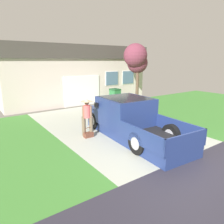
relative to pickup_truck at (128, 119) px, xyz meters
The scene contains 6 objects.
pickup_truck is the anchor object (origin of this frame).
person_with_hat 1.72m from the pickup_truck, 148.31° to the left, with size 0.47×0.47×1.60m.
handbag 1.78m from the pickup_truck, 154.10° to the left, with size 0.40×0.21×0.43m.
house_with_garage 10.18m from the pickup_truck, 80.61° to the left, with size 11.32×6.99×4.19m.
front_yard_tree 7.20m from the pickup_truck, 45.70° to the left, with size 1.96×1.76×4.28m.
wheeled_trash_bin 6.67m from the pickup_truck, 58.38° to the left, with size 0.60×0.72×1.11m.
Camera 1 is at (-5.45, -3.72, 3.14)m, focal length 33.37 mm.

